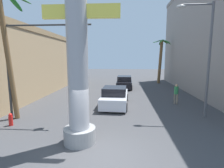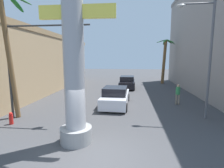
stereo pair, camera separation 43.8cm
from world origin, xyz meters
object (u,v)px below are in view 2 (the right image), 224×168
car_far (127,83)px  fire_hydrant (11,118)px  car_lead (116,97)px  pedestrian_mid_right (178,93)px  palm_tree_near_left (8,40)px  neon_sign_pole (73,27)px  palm_tree_far_right (165,57)px  traffic_light_mast (33,53)px  street_lamp (205,50)px

car_far → fire_hydrant: bearing=-116.1°
car_lead → pedestrian_mid_right: 5.17m
car_far → palm_tree_near_left: bearing=-119.8°
neon_sign_pole → palm_tree_far_right: 20.86m
palm_tree_far_right → car_lead: bearing=-115.1°
traffic_light_mast → street_lamp: bearing=7.3°
street_lamp → car_lead: 7.14m
street_lamp → traffic_light_mast: street_lamp is taller
street_lamp → palm_tree_near_left: (-11.86, -1.34, 0.59)m
car_far → traffic_light_mast: bearing=-114.1°
fire_hydrant → car_far: bearing=63.9°
palm_tree_near_left → pedestrian_mid_right: (11.25, 4.61, -3.91)m
street_lamp → fire_hydrant: bearing=-168.4°
neon_sign_pole → street_lamp: neon_sign_pole is taller
palm_tree_near_left → fire_hydrant: 4.68m
car_lead → car_far: size_ratio=1.13×
traffic_light_mast → fire_hydrant: (-1.01, -1.00, -3.75)m
car_far → palm_tree_near_left: size_ratio=0.56×
car_lead → pedestrian_mid_right: bearing=10.0°
neon_sign_pole → fire_hydrant: (-4.44, 1.70, -4.73)m
traffic_light_mast → fire_hydrant: bearing=-135.5°
neon_sign_pole → fire_hydrant: bearing=159.1°
car_lead → neon_sign_pole: bearing=-100.9°
car_far → palm_tree_near_left: palm_tree_near_left is taller
car_far → pedestrian_mid_right: 8.66m
fire_hydrant → street_lamp: bearing=11.6°
car_far → car_lead: bearing=-95.1°
car_lead → fire_hydrant: (-5.68, -4.70, -0.35)m
street_lamp → palm_tree_near_left: palm_tree_near_left is taller
car_lead → fire_hydrant: 7.38m
traffic_light_mast → pedestrian_mid_right: size_ratio=3.44×
palm_tree_near_left → neon_sign_pole: bearing=-28.6°
street_lamp → car_lead: (-5.69, 2.38, -3.60)m
fire_hydrant → neon_sign_pole: bearing=-20.9°
car_far → palm_tree_far_right: (5.38, 4.70, 3.28)m
street_lamp → palm_tree_near_left: size_ratio=0.94×
car_far → pedestrian_mid_right: size_ratio=2.53×
traffic_light_mast → palm_tree_far_right: 19.96m
traffic_light_mast → car_far: size_ratio=1.36×
traffic_light_mast → car_lead: size_ratio=1.21×
traffic_light_mast → palm_tree_near_left: size_ratio=0.76×
neon_sign_pole → palm_tree_far_right: neon_sign_pole is taller
palm_tree_far_right → fire_hydrant: 21.66m
street_lamp → fire_hydrant: size_ratio=9.95×
traffic_light_mast → car_lead: traffic_light_mast is taller
street_lamp → palm_tree_near_left: bearing=-173.6°
car_far → palm_tree_near_left: 14.54m
palm_tree_far_right → car_far: bearing=-138.8°
street_lamp → palm_tree_near_left: 11.95m
palm_tree_far_right → traffic_light_mast: bearing=-122.7°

